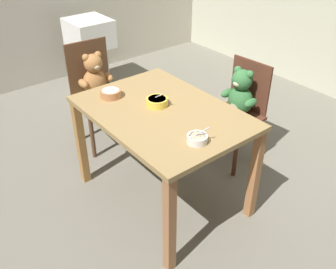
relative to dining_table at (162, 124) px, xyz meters
The scene contains 8 objects.
ground_plane 0.67m from the dining_table, ahead, with size 5.20×5.20×0.04m.
dining_table is the anchor object (origin of this frame).
teddy_chair_far_center 0.81m from the dining_table, 91.56° to the left, with size 0.42×0.40×0.86m.
teddy_chair_near_left 0.98m from the dining_table, behind, with size 0.40×0.43×0.92m.
porridge_bowl_white_near_right 0.45m from the dining_table, ahead, with size 0.12×0.12×0.11m.
porridge_bowl_yellow_center 0.15m from the dining_table, 167.38° to the left, with size 0.16×0.15×0.12m.
porridge_bowl_terracotta_near_left 0.43m from the dining_table, 157.00° to the right, with size 0.15×0.15×0.05m.
sink_basin 2.13m from the dining_table, 164.75° to the left, with size 0.47×0.43×0.80m.
Camera 1 is at (1.73, -1.33, 1.98)m, focal length 40.27 mm.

